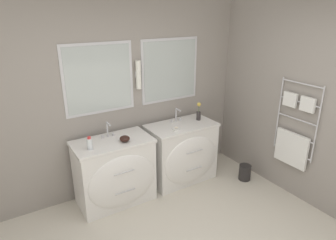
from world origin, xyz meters
TOP-DOWN VIEW (x-y plane):
  - wall_back at (0.01, 2.11)m, footprint 5.48×0.15m
  - wall_right at (1.97, 0.93)m, footprint 0.13×4.12m
  - vanity_left at (-0.17, 1.73)m, footprint 0.98×0.61m
  - vanity_right at (0.87, 1.73)m, footprint 0.98×0.61m
  - faucet_left at (-0.17, 1.90)m, footprint 0.17×0.13m
  - faucet_right at (0.87, 1.90)m, footprint 0.17×0.13m
  - toiletry_bottle at (-0.47, 1.68)m, footprint 0.06×0.06m
  - amenity_bowl at (-0.04, 1.66)m, footprint 0.13×0.13m
  - flower_vase at (1.18, 1.79)m, footprint 0.06×0.06m
  - soap_dish at (0.70, 1.64)m, footprint 0.10×0.07m
  - waste_bin at (1.66, 1.24)m, footprint 0.18×0.18m

SIDE VIEW (x-z plane):
  - waste_bin at x=1.66m, z-range 0.01..0.24m
  - vanity_left at x=-0.17m, z-range 0.01..0.88m
  - vanity_right at x=0.87m, z-range 0.01..0.88m
  - soap_dish at x=0.70m, z-range 0.86..0.91m
  - amenity_bowl at x=-0.04m, z-range 0.87..0.94m
  - toiletry_bottle at x=-0.47m, z-range 0.86..1.02m
  - faucet_left at x=-0.17m, z-range 0.86..1.07m
  - faucet_right at x=0.87m, z-range 0.86..1.07m
  - flower_vase at x=1.18m, z-range 0.84..1.11m
  - wall_right at x=1.97m, z-range -0.01..2.59m
  - wall_back at x=0.01m, z-range 0.01..2.61m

